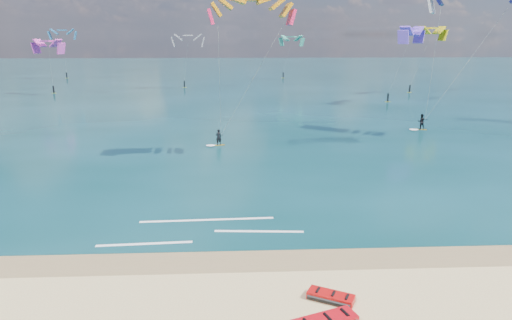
{
  "coord_description": "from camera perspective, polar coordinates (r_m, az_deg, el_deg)",
  "views": [
    {
      "loc": [
        3.03,
        -17.36,
        10.76
      ],
      "look_at": [
        4.24,
        8.0,
        3.75
      ],
      "focal_mm": 32.0,
      "sensor_mm": 36.0,
      "label": 1
    }
  ],
  "objects": [
    {
      "name": "ground",
      "position": [
        58.44,
        -5.66,
        4.74
      ],
      "size": [
        320.0,
        320.0,
        0.0
      ],
      "primitive_type": "plane",
      "color": "tan",
      "rests_on": "ground"
    },
    {
      "name": "wet_sand_strip",
      "position": [
        23.22,
        -10.14,
        -12.42
      ],
      "size": [
        320.0,
        2.4,
        0.01
      ],
      "primitive_type": "cube",
      "color": "brown",
      "rests_on": "ground"
    },
    {
      "name": "sea",
      "position": [
        121.87,
        -4.2,
        10.33
      ],
      "size": [
        320.0,
        200.0,
        0.04
      ],
      "primitive_type": "cube",
      "color": "#093032",
      "rests_on": "ground"
    },
    {
      "name": "packed_kite_mid",
      "position": [
        20.24,
        9.31,
        -16.92
      ],
      "size": [
        2.35,
        1.9,
        0.38
      ],
      "primitive_type": null,
      "rotation": [
        0.0,
        0.0,
        -0.48
      ],
      "color": "red",
      "rests_on": "ground"
    },
    {
      "name": "kitesurfer_main",
      "position": [
        41.13,
        -2.8,
        10.98
      ],
      "size": [
        9.09,
        8.2,
        14.85
      ],
      "rotation": [
        0.0,
        0.0,
        0.24
      ],
      "color": "gold",
      "rests_on": "sea"
    },
    {
      "name": "kitesurfer_far",
      "position": [
        53.73,
        23.02,
        12.3
      ],
      "size": [
        9.66,
        8.45,
        17.14
      ],
      "rotation": [
        0.0,
        0.0,
        -0.3
      ],
      "color": "gold",
      "rests_on": "sea"
    },
    {
      "name": "shoreline_foam",
      "position": [
        26.42,
        -6.38,
        -8.59
      ],
      "size": [
        11.21,
        3.62,
        0.01
      ],
      "color": "white",
      "rests_on": "ground"
    },
    {
      "name": "distant_kites",
      "position": [
        92.92,
        -3.0,
        12.16
      ],
      "size": [
        82.24,
        49.59,
        11.82
      ],
      "color": "#236498",
      "rests_on": "ground"
    }
  ]
}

